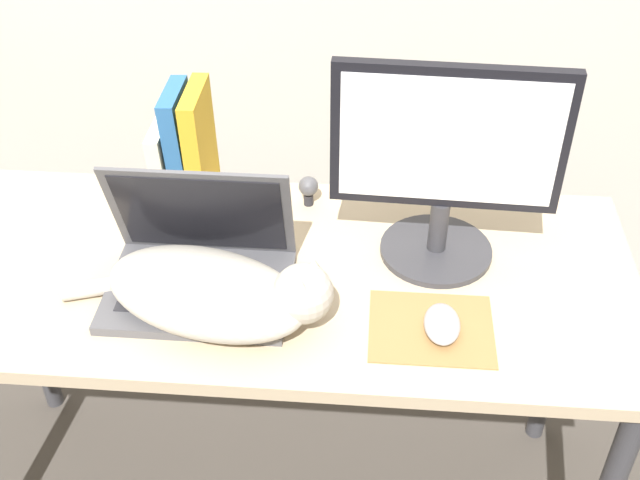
% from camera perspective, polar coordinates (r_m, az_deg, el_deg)
% --- Properties ---
extents(desk, '(1.39, 0.58, 0.72)m').
position_cam_1_polar(desk, '(1.57, -3.62, -4.41)').
color(desk, tan).
rests_on(desk, ground_plane).
extents(laptop, '(0.33, 0.24, 0.24)m').
position_cam_1_polar(laptop, '(1.46, -8.57, -1.91)').
color(laptop, '#4C4C51').
rests_on(laptop, desk).
extents(cat, '(0.50, 0.30, 0.14)m').
position_cam_1_polar(cat, '(1.39, -7.34, -3.71)').
color(cat, '#B2ADA3').
rests_on(cat, desk).
extents(external_monitor, '(0.41, 0.22, 0.39)m').
position_cam_1_polar(external_monitor, '(1.45, 8.95, 5.49)').
color(external_monitor, '#333338').
rests_on(external_monitor, desk).
extents(mousepad, '(0.21, 0.18, 0.00)m').
position_cam_1_polar(mousepad, '(1.41, 7.91, -6.23)').
color(mousepad, olive).
rests_on(mousepad, desk).
extents(computer_mouse, '(0.06, 0.10, 0.03)m').
position_cam_1_polar(computer_mouse, '(1.39, 8.67, -5.92)').
color(computer_mouse, '#99999E').
rests_on(computer_mouse, mousepad).
extents(book_row, '(0.11, 0.15, 0.26)m').
position_cam_1_polar(book_row, '(1.65, -9.57, 6.19)').
color(book_row, beige).
rests_on(book_row, desk).
extents(webcam, '(0.04, 0.04, 0.07)m').
position_cam_1_polar(webcam, '(1.65, -0.83, 3.73)').
color(webcam, '#232328').
rests_on(webcam, desk).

